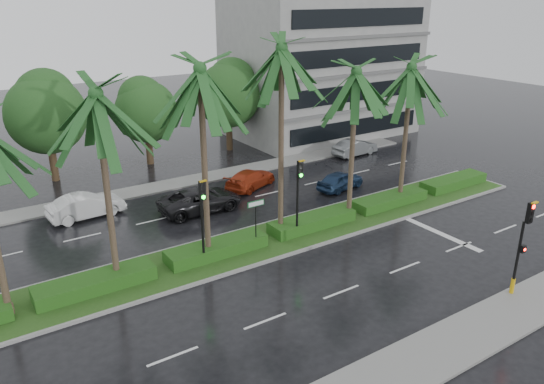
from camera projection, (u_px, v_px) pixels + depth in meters
ground at (278, 249)px, 27.27m from camera, size 120.00×120.00×0.00m
near_sidewalk at (435, 353)px, 19.30m from camera, size 40.00×2.40×0.12m
far_sidewalk at (180, 183)px, 36.60m from camera, size 40.00×2.00×0.12m
median at (267, 241)px, 28.02m from camera, size 36.00×4.00×0.15m
hedge at (267, 234)px, 27.89m from camera, size 35.20×1.40×0.60m
lane_markings at (329, 238)px, 28.51m from camera, size 34.00×13.06×0.01m
palm_row at (244, 90)px, 24.54m from camera, size 26.30×4.20×10.58m
signal_near at (522, 244)px, 22.18m from camera, size 0.34×0.45×4.36m
signal_median_left at (202, 210)px, 24.37m from camera, size 0.34×0.42×4.36m
signal_median_right at (299, 187)px, 27.22m from camera, size 0.34×0.42×4.36m
street_sign at (256, 212)px, 26.38m from camera, size 0.95×0.09×2.60m
bg_trees at (139, 104)px, 39.11m from camera, size 32.81×5.35×7.73m
building at (322, 68)px, 47.98m from camera, size 16.00×10.00×12.00m
car_white at (86, 206)px, 30.91m from camera, size 1.82×4.45×1.44m
car_darkgrey at (200, 200)px, 31.82m from camera, size 2.41×5.09×1.41m
car_red at (250, 179)px, 35.69m from camera, size 3.33×4.60×1.24m
car_blue at (340, 180)px, 35.40m from camera, size 2.10×3.82×1.23m
car_grey at (355, 147)px, 42.76m from camera, size 1.69×4.08×1.31m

